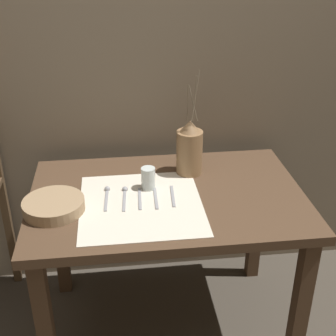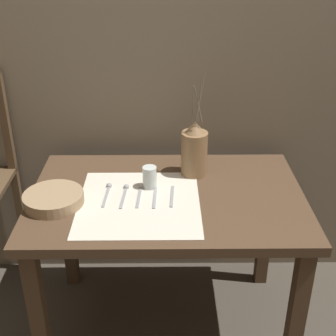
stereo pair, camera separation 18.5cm
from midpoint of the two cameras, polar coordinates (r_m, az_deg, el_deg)
ground_plane at (r=2.36m, az=-2.44°, el=-18.45°), size 12.00×12.00×0.00m
stone_wall_back at (r=2.18m, az=-4.17°, el=14.24°), size 7.00×0.06×2.40m
wooden_table at (r=1.97m, az=-2.80°, el=-5.84°), size 1.12×0.73×0.72m
linen_cloth at (r=1.85m, az=-6.18°, el=-4.52°), size 0.48×0.50×0.00m
pitcher_with_flowers at (r=2.02m, az=0.02°, el=2.24°), size 0.11×0.11×0.46m
wooden_bowl at (r=1.87m, az=-16.56°, el=-4.50°), size 0.24×0.24×0.05m
glass_tumbler_near at (r=1.93m, az=-5.18°, el=-1.33°), size 0.06×0.06×0.09m
spoon_inner at (r=1.93m, az=-10.19°, el=-3.09°), size 0.03×0.18×0.02m
spoon_outer at (r=1.92m, az=-8.06°, el=-3.14°), size 0.03×0.18×0.02m
fork_outer at (r=1.88m, az=-6.27°, el=-3.83°), size 0.02×0.16×0.00m
knife_center at (r=1.88m, az=-4.32°, el=-3.77°), size 0.02×0.16×0.00m
fork_inner at (r=1.89m, az=-2.23°, el=-3.52°), size 0.02×0.16×0.00m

